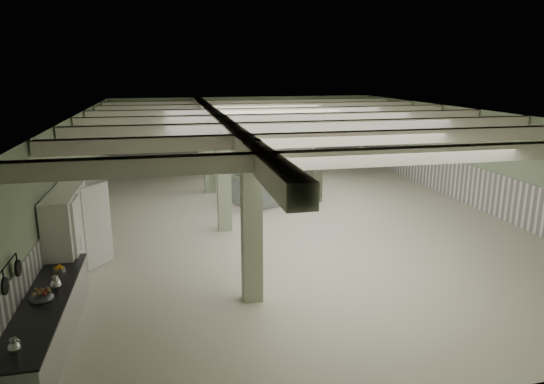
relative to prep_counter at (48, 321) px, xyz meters
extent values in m
plane|color=beige|center=(6.54, 7.00, -0.46)|extent=(20.00, 20.00, 0.00)
cube|color=silver|center=(6.54, 7.00, 3.14)|extent=(14.00, 20.00, 0.02)
cube|color=#95A786|center=(6.54, 17.00, 1.34)|extent=(14.00, 0.02, 3.60)
cube|color=#95A786|center=(6.54, -3.00, 1.34)|extent=(14.00, 0.02, 3.60)
cube|color=#95A786|center=(-0.46, 7.00, 1.34)|extent=(0.02, 20.00, 3.60)
cube|color=#95A786|center=(13.54, 7.00, 1.34)|extent=(0.02, 20.00, 3.60)
cube|color=white|center=(-0.44, 7.00, 0.29)|extent=(0.05, 19.90, 1.50)
cube|color=white|center=(13.51, 7.00, 0.29)|extent=(0.05, 19.90, 1.50)
cube|color=white|center=(6.54, 16.97, 0.29)|extent=(13.90, 0.05, 1.50)
cube|color=white|center=(4.04, 7.00, 2.92)|extent=(0.45, 19.90, 0.40)
cube|color=white|center=(6.54, -0.50, 2.96)|extent=(13.90, 0.35, 0.32)
cube|color=white|center=(6.54, 2.00, 2.96)|extent=(13.90, 0.35, 0.32)
cube|color=white|center=(6.54, 4.50, 2.96)|extent=(13.90, 0.35, 0.32)
cube|color=white|center=(6.54, 7.00, 2.96)|extent=(13.90, 0.35, 0.32)
cube|color=white|center=(6.54, 9.50, 2.96)|extent=(13.90, 0.35, 0.32)
cube|color=white|center=(6.54, 12.00, 2.96)|extent=(13.90, 0.35, 0.32)
cube|color=white|center=(6.54, 14.50, 2.96)|extent=(13.90, 0.35, 0.32)
cube|color=#A0B08E|center=(4.04, 1.00, 1.34)|extent=(0.42, 0.42, 3.60)
cube|color=#A0B08E|center=(4.04, 6.00, 1.34)|extent=(0.42, 0.42, 3.60)
cube|color=#A0B08E|center=(4.04, 11.00, 1.34)|extent=(0.42, 0.42, 3.60)
cube|color=#A0B08E|center=(4.04, 15.00, 1.34)|extent=(0.42, 0.42, 3.60)
cylinder|color=black|center=(-0.39, -0.60, 1.39)|extent=(0.02, 1.20, 0.02)
cone|color=#314130|center=(7.04, 2.00, 2.59)|extent=(0.44, 0.44, 0.22)
cone|color=#314130|center=(7.04, 7.50, 2.59)|extent=(0.44, 0.44, 0.22)
cone|color=#314130|center=(7.04, 12.50, 2.59)|extent=(0.44, 0.44, 0.22)
cube|color=silver|center=(0.00, 0.00, -0.02)|extent=(0.76, 4.53, 0.88)
cube|color=black|center=(0.00, 0.00, 0.43)|extent=(0.80, 4.57, 0.04)
cylinder|color=#B2B2B7|center=(0.01, 1.27, 0.48)|extent=(0.31, 0.31, 0.09)
cylinder|color=black|center=(-0.34, -0.91, 1.17)|extent=(0.04, 0.29, 0.29)
cylinder|color=black|center=(-0.34, -0.16, 1.17)|extent=(0.04, 0.30, 0.30)
cube|color=white|center=(-0.11, 3.00, 0.68)|extent=(0.62, 2.48, 2.27)
cube|color=white|center=(0.23, 2.43, 0.68)|extent=(0.06, 0.93, 2.17)
cube|color=white|center=(0.35, 3.67, 0.68)|extent=(0.61, 0.78, 2.17)
cube|color=silver|center=(0.27, 2.43, 0.68)|extent=(0.02, 0.05, 0.30)
cube|color=silver|center=(0.27, 3.57, 0.68)|extent=(0.02, 0.05, 0.30)
cube|color=#8EAA88|center=(5.28, 7.70, 0.68)|extent=(0.16, 0.16, 2.29)
cube|color=#8EAA88|center=(4.36, 9.80, 0.68)|extent=(0.16, 0.16, 2.29)
cube|color=#8EAA88|center=(7.80, 8.80, 0.68)|extent=(0.16, 0.16, 2.29)
cube|color=#8EAA88|center=(6.88, 10.90, 0.68)|extent=(0.16, 0.16, 2.29)
cube|color=#8EAA88|center=(6.08, 9.30, 1.89)|extent=(3.76, 3.53, 0.12)
cube|color=silver|center=(6.54, 8.25, 0.09)|extent=(2.36, 1.07, 1.05)
cube|color=silver|center=(6.54, 8.25, 1.32)|extent=(2.36, 1.07, 1.22)
cube|color=silver|center=(5.62, 10.35, 0.09)|extent=(2.36, 1.07, 1.05)
cube|color=silver|center=(5.62, 10.35, 1.32)|extent=(2.36, 1.07, 1.22)
cube|color=silver|center=(4.82, 8.75, 0.09)|extent=(0.89, 1.94, 1.05)
cube|color=silver|center=(4.82, 8.75, 1.32)|extent=(0.89, 1.94, 1.22)
cube|color=silver|center=(7.34, 9.85, 0.09)|extent=(0.89, 1.94, 1.05)
cube|color=silver|center=(7.34, 9.85, 1.32)|extent=(0.89, 1.94, 1.22)
cube|color=#555849|center=(7.83, 8.74, 0.22)|extent=(0.66, 0.76, 1.37)
camera|label=1|loc=(2.32, -8.85, 4.56)|focal=32.00mm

